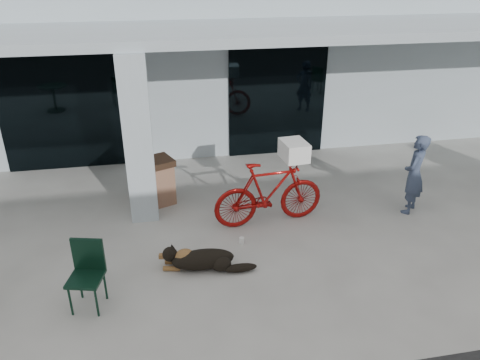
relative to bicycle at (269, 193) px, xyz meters
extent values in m
plane|color=#B9B7AF|center=(-0.78, -1.61, -0.63)|extent=(80.00, 80.00, 0.00)
cube|color=#A1B0B6|center=(-0.78, 6.89, 1.62)|extent=(22.00, 7.00, 4.50)
cube|color=black|center=(-3.98, 3.37, 0.72)|extent=(2.80, 0.06, 2.70)
cube|color=black|center=(1.02, 3.37, 0.72)|extent=(2.40, 0.06, 2.70)
cube|color=#A1B0B6|center=(-2.28, 0.69, 0.93)|extent=(0.50, 0.50, 3.12)
cube|color=#A1B0B6|center=(-0.78, 1.99, 2.58)|extent=(22.00, 2.80, 0.18)
imported|color=#960E0C|center=(0.00, 0.00, 0.00)|extent=(2.13, 0.78, 1.25)
cube|color=white|center=(0.45, 0.04, 0.79)|extent=(0.47, 0.60, 0.33)
cylinder|color=white|center=(-0.63, -0.61, -0.57)|extent=(0.12, 0.12, 0.11)
imported|color=#38445F|center=(2.83, -0.08, 0.17)|extent=(0.67, 0.68, 1.58)
camera|label=1|loc=(-1.94, -7.40, 3.93)|focal=35.00mm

